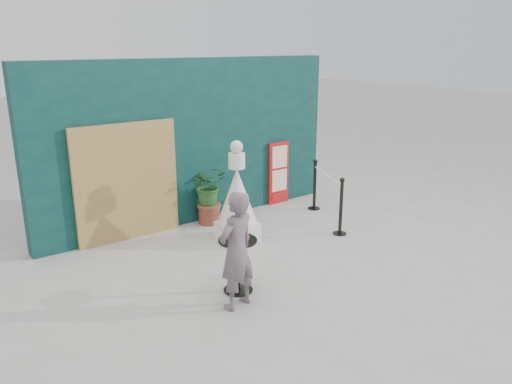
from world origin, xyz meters
name	(u,v)px	position (x,y,z in m)	size (l,w,h in m)	color
ground	(306,277)	(0.00, 0.00, 0.00)	(60.00, 60.00, 0.00)	#ADAAA5
back_wall	(193,142)	(0.00, 3.15, 1.50)	(6.00, 0.30, 3.00)	#0A2C2D
bamboo_fence	(127,183)	(-1.40, 2.94, 1.00)	(1.80, 0.08, 2.00)	tan
woman	(236,251)	(-1.26, -0.08, 0.77)	(0.56, 0.37, 1.54)	#6A5B64
menu_board	(279,173)	(1.90, 2.95, 0.65)	(0.50, 0.07, 1.30)	red
statue	(237,201)	(0.03, 1.77, 0.71)	(0.68, 0.68, 1.73)	white
cafe_table	(238,257)	(-1.01, 0.26, 0.50)	(0.52, 0.52, 0.75)	black
food_basket	(238,237)	(-1.01, 0.26, 0.79)	(0.26, 0.19, 0.11)	#AB2512
planter	(209,190)	(0.08, 2.77, 0.64)	(0.65, 0.56, 1.11)	brown
stanchion_barrier	(327,196)	(1.93, 1.56, 0.49)	(0.84, 1.54, 1.03)	black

